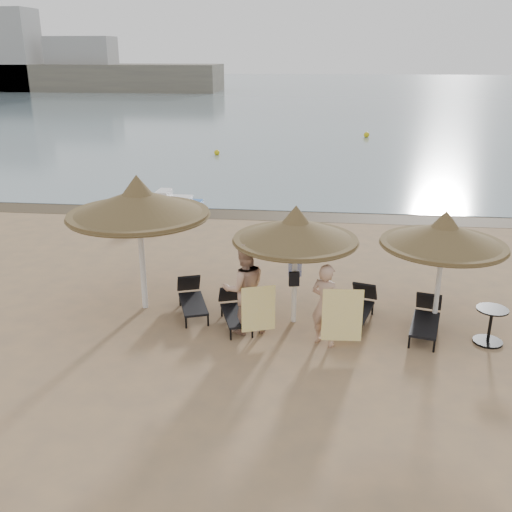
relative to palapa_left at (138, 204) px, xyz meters
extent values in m
plane|color=#9B764F|center=(3.14, -0.71, -2.63)|extent=(160.00, 160.00, 0.00)
cube|color=slate|center=(3.14, 79.29, -2.61)|extent=(200.00, 140.00, 0.03)
cube|color=#493B27|center=(3.14, 8.69, -2.63)|extent=(200.00, 1.60, 0.01)
cube|color=#696150|center=(-41.86, 77.29, -0.63)|extent=(60.00, 10.00, 4.00)
cube|color=gray|center=(-32.86, 76.29, 1.37)|extent=(10.00, 5.00, 8.00)
cylinder|color=silver|center=(0.00, 0.00, -1.42)|extent=(0.14, 0.14, 2.41)
cone|color=brown|center=(0.00, 0.00, 0.04)|extent=(3.33, 3.33, 0.63)
cone|color=brown|center=(0.00, 0.00, 0.41)|extent=(0.80, 0.80, 0.52)
cylinder|color=brown|center=(0.00, 0.00, -0.26)|extent=(3.26, 3.26, 0.11)
cylinder|color=silver|center=(3.66, -0.35, -1.61)|extent=(0.12, 0.12, 2.04)
cone|color=brown|center=(3.66, -0.35, -0.38)|extent=(2.82, 2.82, 0.53)
cone|color=brown|center=(3.66, -0.35, -0.06)|extent=(0.68, 0.68, 0.44)
cylinder|color=brown|center=(3.66, -0.35, -0.63)|extent=(2.76, 2.76, 0.10)
cylinder|color=silver|center=(6.88, -0.18, -1.63)|extent=(0.11, 0.11, 1.99)
cone|color=brown|center=(6.88, -0.18, -0.43)|extent=(2.75, 2.75, 0.52)
cone|color=brown|center=(6.88, -0.18, -0.11)|extent=(0.66, 0.66, 0.43)
cylinder|color=brown|center=(6.88, -0.18, -0.67)|extent=(2.70, 2.70, 0.09)
cylinder|color=black|center=(1.26, -0.99, -2.50)|extent=(0.04, 0.04, 0.25)
cylinder|color=black|center=(1.73, -0.82, -2.50)|extent=(0.04, 0.04, 0.25)
cylinder|color=black|center=(0.83, 0.19, -2.50)|extent=(0.04, 0.04, 0.25)
cylinder|color=black|center=(1.30, 0.36, -2.50)|extent=(0.04, 0.04, 0.25)
cube|color=black|center=(1.26, -0.27, -2.35)|extent=(0.98, 1.46, 0.05)
cube|color=black|center=(0.99, 0.47, -2.13)|extent=(0.65, 0.55, 0.51)
cylinder|color=black|center=(2.35, -1.43, -2.51)|extent=(0.04, 0.04, 0.24)
cylinder|color=black|center=(2.81, -1.27, -2.51)|extent=(0.04, 0.04, 0.24)
cylinder|color=black|center=(1.96, -0.29, -2.51)|extent=(0.04, 0.04, 0.24)
cylinder|color=black|center=(2.41, -0.13, -2.51)|extent=(0.04, 0.04, 0.24)
cube|color=black|center=(2.37, -0.74, -2.36)|extent=(0.93, 1.40, 0.05)
cube|color=black|center=(2.12, -0.03, -2.16)|extent=(0.62, 0.52, 0.49)
cylinder|color=black|center=(4.69, -0.85, -2.50)|extent=(0.04, 0.04, 0.25)
cylinder|color=black|center=(5.17, -0.98, -2.50)|extent=(0.04, 0.04, 0.25)
cylinder|color=black|center=(5.03, 0.36, -2.50)|extent=(0.04, 0.04, 0.25)
cylinder|color=black|center=(5.52, 0.22, -2.50)|extent=(0.04, 0.04, 0.25)
cube|color=black|center=(5.11, -0.27, -2.35)|extent=(0.90, 1.44, 0.05)
cube|color=black|center=(5.33, 0.49, -2.14)|extent=(0.64, 0.51, 0.51)
cylinder|color=black|center=(6.16, -1.35, -2.50)|extent=(0.05, 0.05, 0.25)
cylinder|color=black|center=(6.65, -1.47, -2.50)|extent=(0.05, 0.05, 0.25)
cylinder|color=black|center=(6.46, -0.12, -2.50)|extent=(0.05, 0.05, 0.25)
cylinder|color=black|center=(6.96, -0.24, -2.50)|extent=(0.05, 0.05, 0.25)
cube|color=black|center=(6.57, -0.75, -2.35)|extent=(0.87, 1.46, 0.05)
cube|color=black|center=(6.76, 0.02, -2.13)|extent=(0.64, 0.51, 0.51)
cylinder|color=black|center=(7.89, -0.90, -2.61)|extent=(0.62, 0.62, 0.04)
cylinder|color=black|center=(7.89, -0.90, -2.23)|extent=(0.07, 0.07, 0.75)
cylinder|color=black|center=(7.89, -0.90, -1.84)|extent=(0.66, 0.66, 0.03)
imported|color=tan|center=(2.59, -0.96, -1.44)|extent=(1.27, 1.04, 2.39)
imported|color=tan|center=(4.37, -1.36, -1.57)|extent=(1.16, 1.04, 2.12)
cube|color=yellow|center=(2.94, -1.31, -1.91)|extent=(0.71, 0.27, 1.05)
cube|color=yellow|center=(4.72, -1.61, -1.82)|extent=(0.84, 0.07, 1.17)
cube|color=white|center=(3.66, -0.17, -1.37)|extent=(0.31, 0.14, 0.38)
cube|color=black|center=(3.66, -0.51, -1.50)|extent=(0.25, 0.13, 0.33)
cube|color=blue|center=(-1.38, 8.25, -2.37)|extent=(2.08, 1.25, 0.51)
cube|color=white|center=(-1.38, 8.25, -2.05)|extent=(1.33, 1.05, 0.23)
cube|color=white|center=(-1.75, 8.26, -1.84)|extent=(0.48, 0.85, 0.33)
sphere|color=gold|center=(-2.11, 21.54, -2.46)|extent=(0.33, 0.33, 0.33)
sphere|color=gold|center=(7.36, 30.11, -2.43)|extent=(0.41, 0.41, 0.41)
camera|label=1|loc=(4.16, -12.37, 3.32)|focal=40.00mm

